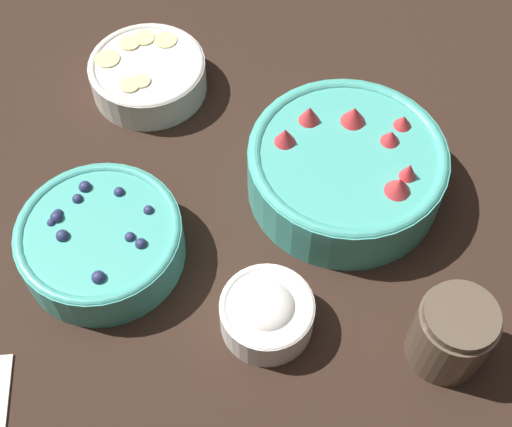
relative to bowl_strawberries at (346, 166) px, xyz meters
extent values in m
plane|color=black|center=(-0.13, -0.05, -0.04)|extent=(4.00, 4.00, 0.00)
cylinder|color=#47AD9E|center=(0.00, 0.00, -0.01)|extent=(0.24, 0.24, 0.07)
torus|color=#47AD9E|center=(0.00, 0.00, 0.02)|extent=(0.24, 0.24, 0.02)
cylinder|color=red|center=(0.00, 0.00, 0.01)|extent=(0.19, 0.19, 0.02)
cone|color=red|center=(0.07, 0.04, 0.03)|extent=(0.04, 0.04, 0.02)
cone|color=red|center=(0.05, -0.05, 0.04)|extent=(0.05, 0.05, 0.03)
cone|color=red|center=(0.07, -0.03, 0.04)|extent=(0.03, 0.03, 0.03)
cone|color=red|center=(0.01, 0.05, 0.04)|extent=(0.05, 0.05, 0.03)
cone|color=red|center=(-0.05, 0.05, 0.04)|extent=(0.04, 0.04, 0.03)
cone|color=red|center=(-0.08, 0.02, 0.04)|extent=(0.04, 0.04, 0.03)
cone|color=red|center=(0.05, 0.02, 0.03)|extent=(0.04, 0.04, 0.02)
cylinder|color=#47AD9E|center=(-0.29, -0.10, -0.02)|extent=(0.19, 0.19, 0.06)
torus|color=#47AD9E|center=(-0.29, -0.10, 0.01)|extent=(0.19, 0.19, 0.01)
cylinder|color=navy|center=(-0.29, -0.10, 0.00)|extent=(0.15, 0.15, 0.02)
sphere|color=navy|center=(-0.28, -0.16, 0.01)|extent=(0.02, 0.02, 0.02)
sphere|color=navy|center=(-0.31, -0.06, 0.01)|extent=(0.01, 0.01, 0.01)
sphere|color=navy|center=(-0.31, -0.05, 0.01)|extent=(0.01, 0.01, 0.01)
sphere|color=navy|center=(-0.32, -0.11, 0.01)|extent=(0.01, 0.01, 0.01)
sphere|color=navy|center=(-0.34, -0.09, 0.01)|extent=(0.01, 0.01, 0.01)
sphere|color=navy|center=(-0.33, -0.09, 0.01)|extent=(0.01, 0.01, 0.01)
sphere|color=navy|center=(-0.23, -0.08, 0.01)|extent=(0.01, 0.01, 0.01)
sphere|color=navy|center=(-0.33, -0.08, 0.01)|extent=(0.01, 0.01, 0.01)
sphere|color=navy|center=(-0.27, -0.05, 0.01)|extent=(0.01, 0.01, 0.01)
sphere|color=navy|center=(-0.25, -0.11, 0.01)|extent=(0.01, 0.01, 0.01)
sphere|color=navy|center=(-0.23, -0.12, 0.01)|extent=(0.01, 0.01, 0.01)
cylinder|color=silver|center=(-0.26, 0.16, -0.02)|extent=(0.16, 0.16, 0.05)
torus|color=silver|center=(-0.26, 0.16, 0.00)|extent=(0.16, 0.16, 0.01)
cylinder|color=beige|center=(-0.26, 0.16, -0.01)|extent=(0.13, 0.13, 0.01)
cylinder|color=beige|center=(-0.28, 0.12, 0.00)|extent=(0.03, 0.03, 0.01)
cylinder|color=beige|center=(-0.27, 0.21, 0.00)|extent=(0.03, 0.03, 0.00)
cylinder|color=beige|center=(-0.29, 0.20, 0.00)|extent=(0.03, 0.03, 0.01)
cylinder|color=beige|center=(-0.24, 0.21, 0.00)|extent=(0.03, 0.03, 0.00)
cylinder|color=beige|center=(-0.26, 0.13, 0.00)|extent=(0.02, 0.02, 0.01)
cylinder|color=beige|center=(-0.31, 0.17, 0.00)|extent=(0.03, 0.03, 0.00)
cylinder|color=white|center=(-0.09, -0.19, -0.02)|extent=(0.10, 0.10, 0.05)
torus|color=white|center=(-0.09, -0.19, 0.00)|extent=(0.10, 0.10, 0.01)
cylinder|color=white|center=(-0.09, -0.19, -0.01)|extent=(0.08, 0.08, 0.01)
ellipsoid|color=white|center=(-0.09, -0.19, 0.00)|extent=(0.06, 0.06, 0.03)
cylinder|color=brown|center=(0.10, -0.22, 0.00)|extent=(0.08, 0.08, 0.08)
cylinder|color=#512D1E|center=(0.10, -0.22, -0.01)|extent=(0.07, 0.07, 0.06)
cylinder|color=brown|center=(0.10, -0.22, 0.04)|extent=(0.08, 0.08, 0.01)
camera|label=1|loc=(-0.10, -0.52, 0.69)|focal=50.00mm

